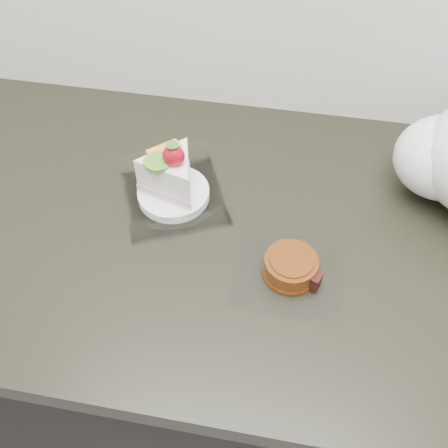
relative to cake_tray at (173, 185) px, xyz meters
The scene contains 3 objects.
counter 0.50m from the cake_tray, 15.48° to the right, with size 2.04×0.64×0.90m.
cake_tray is the anchor object (origin of this frame).
mooncake_wrap 0.24m from the cake_tray, 29.52° to the right, with size 0.16×0.15×0.04m.
Camera 1 is at (0.05, 1.18, 1.52)m, focal length 40.00 mm.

